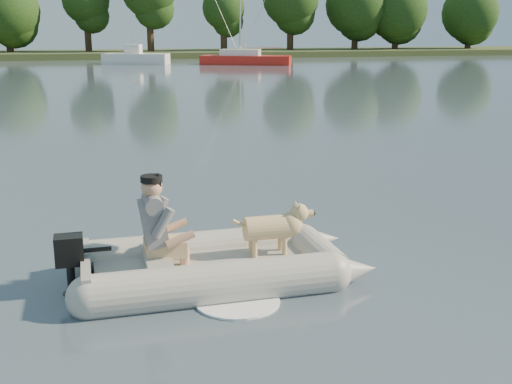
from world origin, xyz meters
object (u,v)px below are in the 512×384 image
object	(u,v)px
motorboat	(136,51)
dinghy	(216,231)
man	(155,220)
sailboat	(245,59)
dog	(268,232)

from	to	relation	value
motorboat	dinghy	bearing A→B (deg)	-73.12
dinghy	motorboat	world-z (taller)	motorboat
man	sailboat	world-z (taller)	sailboat
sailboat	motorboat	bearing A→B (deg)	-177.72
dinghy	motorboat	size ratio (longest dim) A/B	0.82
sailboat	man	bearing A→B (deg)	-82.17
dinghy	sailboat	xyz separation A→B (m)	(10.75, 45.15, -0.18)
man	dog	bearing A→B (deg)	-0.00
man	motorboat	xyz separation A→B (m)	(2.83, 48.24, 0.26)
dog	dinghy	bearing A→B (deg)	-175.43
man	dinghy	bearing A→B (deg)	-4.24
man	sailboat	distance (m)	46.56
dinghy	dog	xyz separation A→B (m)	(0.68, 0.07, -0.08)
dinghy	dog	size ratio (longest dim) A/B	4.72
dinghy	sailboat	size ratio (longest dim) A/B	0.46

